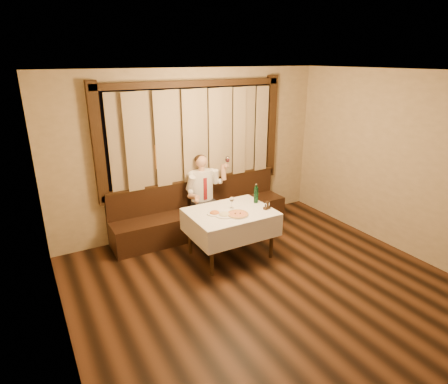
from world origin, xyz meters
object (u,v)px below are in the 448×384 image
dining_table (230,217)px  green_bottle (256,195)px  pasta_red (215,212)px  seated_man (204,189)px  pizza (238,214)px  cruet_caddy (267,206)px  banquette (201,215)px  pasta_cream (224,213)px

dining_table → green_bottle: bearing=10.7°
pasta_red → seated_man: 0.96m
pizza → seated_man: bearing=89.5°
pizza → cruet_caddy: bearing=-1.6°
dining_table → cruet_caddy: size_ratio=10.03×
dining_table → pasta_red: bearing=175.1°
seated_man → pasta_red: bearing=-107.2°
banquette → green_bottle: bearing=-60.1°
pasta_cream → banquette: bearing=81.5°
pasta_cream → seated_man: 1.06m
pizza → pasta_red: pasta_red is taller
green_bottle → seated_man: bearing=121.4°
banquette → pizza: size_ratio=9.52×
dining_table → pasta_cream: pasta_cream is taller
pasta_red → banquette: bearing=75.4°
dining_table → pasta_cream: (-0.17, -0.11, 0.14)m
pizza → seated_man: seated_man is taller
pizza → cruet_caddy: (0.52, -0.01, 0.03)m
cruet_caddy → pasta_red: bearing=148.7°
banquette → pasta_red: size_ratio=13.53×
pizza → seated_man: 1.13m
dining_table → pasta_cream: bearing=-147.1°
dining_table → pizza: (0.01, -0.19, 0.12)m
banquette → cruet_caddy: 1.42m
pizza → pasta_cream: size_ratio=1.27×
dining_table → pasta_red: 0.30m
pizza → pasta_red: size_ratio=1.42×
cruet_caddy → seated_man: bearing=98.8°
pasta_red → cruet_caddy: size_ratio=1.87×
banquette → cruet_caddy: size_ratio=25.27×
pasta_red → pasta_cream: 0.16m
banquette → seated_man: (0.02, -0.09, 0.51)m
pizza → green_bottle: size_ratio=1.06×
pizza → cruet_caddy: size_ratio=2.66×
pasta_cream → green_bottle: 0.74m
pasta_red → cruet_caddy: bearing=-16.0°
pizza → seated_man: (0.01, 1.12, 0.05)m
seated_man → cruet_caddy: bearing=-65.9°
pasta_red → dining_table: bearing=-4.9°
dining_table → pasta_cream: 0.25m
green_bottle → cruet_caddy: (0.00, -0.30, -0.09)m
pizza → pasta_cream: pasta_cream is taller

